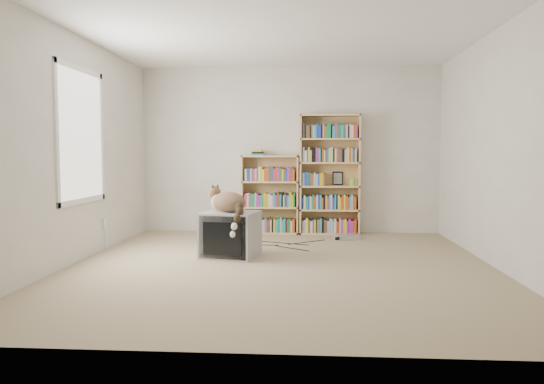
# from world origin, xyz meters

# --- Properties ---
(floor) EXTENTS (4.50, 5.00, 0.01)m
(floor) POSITION_xyz_m (0.00, 0.00, 0.00)
(floor) COLOR #9B8969
(floor) RESTS_ON ground
(wall_back) EXTENTS (4.50, 0.02, 2.50)m
(wall_back) POSITION_xyz_m (0.00, 2.50, 1.25)
(wall_back) COLOR silver
(wall_back) RESTS_ON floor
(wall_front) EXTENTS (4.50, 0.02, 2.50)m
(wall_front) POSITION_xyz_m (0.00, -2.50, 1.25)
(wall_front) COLOR silver
(wall_front) RESTS_ON floor
(wall_left) EXTENTS (0.02, 5.00, 2.50)m
(wall_left) POSITION_xyz_m (-2.25, 0.00, 1.25)
(wall_left) COLOR silver
(wall_left) RESTS_ON floor
(wall_right) EXTENTS (0.02, 5.00, 2.50)m
(wall_right) POSITION_xyz_m (2.25, 0.00, 1.25)
(wall_right) COLOR silver
(wall_right) RESTS_ON floor
(ceiling) EXTENTS (4.50, 5.00, 0.02)m
(ceiling) POSITION_xyz_m (0.00, 0.00, 2.50)
(ceiling) COLOR white
(ceiling) RESTS_ON wall_back
(window) EXTENTS (0.02, 1.22, 1.52)m
(window) POSITION_xyz_m (-2.24, 0.20, 1.40)
(window) COLOR white
(window) RESTS_ON wall_left
(crt_tv) EXTENTS (0.70, 0.65, 0.52)m
(crt_tv) POSITION_xyz_m (-0.61, 0.47, 0.26)
(crt_tv) COLOR #97979A
(crt_tv) RESTS_ON floor
(cat) EXTENTS (0.55, 0.68, 0.52)m
(cat) POSITION_xyz_m (-0.60, 0.38, 0.61)
(cat) COLOR #3B2818
(cat) RESTS_ON crt_tv
(bookcase_tall) EXTENTS (0.89, 0.30, 1.77)m
(bookcase_tall) POSITION_xyz_m (0.60, 2.36, 0.84)
(bookcase_tall) COLOR tan
(bookcase_tall) RESTS_ON floor
(bookcase_short) EXTENTS (0.85, 0.30, 1.17)m
(bookcase_short) POSITION_xyz_m (-0.28, 2.36, 0.53)
(bookcase_short) COLOR tan
(bookcase_short) RESTS_ON floor
(book_stack) EXTENTS (0.19, 0.25, 0.08)m
(book_stack) POSITION_xyz_m (-0.47, 2.33, 1.21)
(book_stack) COLOR #B24017
(book_stack) RESTS_ON bookcase_short
(green_mug) EXTENTS (0.09, 0.09, 0.10)m
(green_mug) POSITION_xyz_m (0.94, 2.34, 0.77)
(green_mug) COLOR #76B935
(green_mug) RESTS_ON bookcase_tall
(framed_print) EXTENTS (0.15, 0.05, 0.20)m
(framed_print) POSITION_xyz_m (0.73, 2.44, 0.83)
(framed_print) COLOR black
(framed_print) RESTS_ON bookcase_tall
(dvd_player) EXTENTS (0.39, 0.34, 0.07)m
(dvd_player) POSITION_xyz_m (0.83, 1.80, 0.04)
(dvd_player) COLOR #B0B1B5
(dvd_player) RESTS_ON floor
(wall_outlet) EXTENTS (0.01, 0.08, 0.13)m
(wall_outlet) POSITION_xyz_m (-2.24, 0.82, 0.32)
(wall_outlet) COLOR silver
(wall_outlet) RESTS_ON wall_left
(floor_cables) EXTENTS (1.20, 0.70, 0.01)m
(floor_cables) POSITION_xyz_m (-0.02, 1.32, 0.00)
(floor_cables) COLOR black
(floor_cables) RESTS_ON floor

